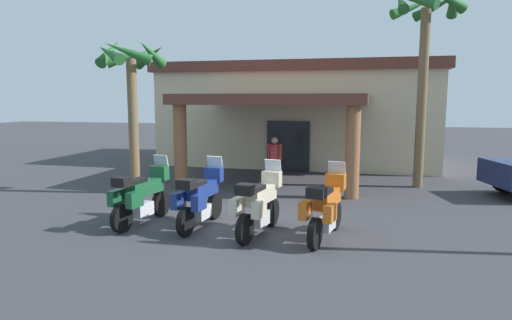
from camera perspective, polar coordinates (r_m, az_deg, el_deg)
The scene contains 9 objects.
ground_plane at distance 11.35m, azimuth -2.16°, elevation -7.76°, with size 80.00×80.00×0.00m, color #38383D.
motel_building at distance 21.71m, azimuth 5.55°, elevation 5.97°, with size 12.77×11.80×4.61m.
motorcycle_green at distance 11.28m, azimuth -14.32°, elevation -4.44°, with size 0.85×2.20×1.61m.
motorcycle_blue at distance 10.76m, azimuth -7.08°, elevation -4.85°, with size 0.76×2.21×1.61m.
motorcycle_cream at distance 10.09m, azimuth 0.36°, elevation -5.64°, with size 0.88×2.20×1.61m.
motorcycle_orange at distance 9.90m, azimuth 8.82°, elevation -6.01°, with size 0.92×2.19×1.61m.
pedestrian at distance 15.83m, azimuth 2.36°, elevation 0.34°, with size 0.52×0.32×1.70m.
palm_tree_near_portico at distance 16.37m, azimuth 20.65°, elevation 14.62°, with size 2.47×2.55×6.85m.
palm_tree_roadside at distance 14.80m, azimuth -15.60°, elevation 10.43°, with size 2.16×2.27×5.05m.
Camera 1 is at (2.84, -10.55, 3.06)m, focal length 31.56 mm.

